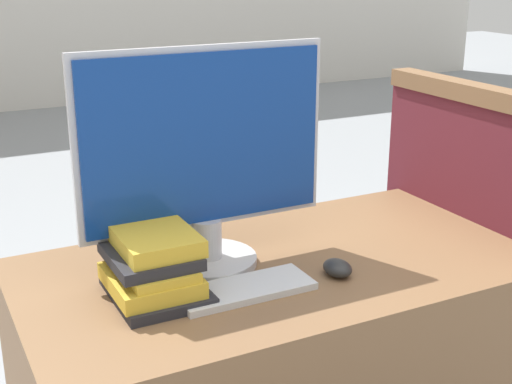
{
  "coord_description": "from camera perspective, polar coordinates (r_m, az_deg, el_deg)",
  "views": [
    {
      "loc": [
        -0.78,
        -1.07,
        1.45
      ],
      "look_at": [
        -0.08,
        0.31,
        0.94
      ],
      "focal_mm": 50.0,
      "sensor_mm": 36.0,
      "label": 1
    }
  ],
  "objects": [
    {
      "name": "mouse",
      "position": [
        1.7,
        6.53,
        -6.05
      ],
      "size": [
        0.06,
        0.08,
        0.04
      ],
      "color": "#262626",
      "rests_on": "desk"
    },
    {
      "name": "keyboard",
      "position": [
        1.61,
        -0.93,
        -7.79
      ],
      "size": [
        0.31,
        0.12,
        0.02
      ],
      "color": "silver",
      "rests_on": "desk"
    },
    {
      "name": "monitor",
      "position": [
        1.67,
        -4.14,
        2.82
      ],
      "size": [
        0.61,
        0.24,
        0.53
      ],
      "color": "#B7B7BC",
      "rests_on": "desk"
    },
    {
      "name": "book_stack",
      "position": [
        1.59,
        -8.21,
        -5.94
      ],
      "size": [
        0.2,
        0.25,
        0.15
      ],
      "color": "#232328",
      "rests_on": "desk"
    },
    {
      "name": "carrel_divider",
      "position": [
        2.21,
        16.51,
        -5.99
      ],
      "size": [
        0.07,
        0.74,
        1.11
      ],
      "color": "#5B1E28",
      "rests_on": "ground_plane"
    }
  ]
}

